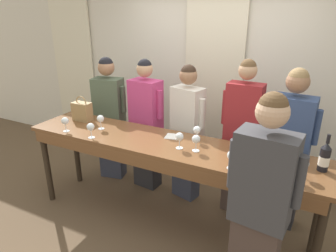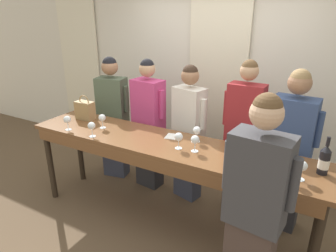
{
  "view_description": "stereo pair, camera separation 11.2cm",
  "coord_description": "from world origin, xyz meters",
  "views": [
    {
      "loc": [
        1.27,
        -2.45,
        2.24
      ],
      "look_at": [
        0.0,
        0.06,
        1.14
      ],
      "focal_mm": 32.0,
      "sensor_mm": 36.0,
      "label": 1
    },
    {
      "loc": [
        1.37,
        -2.4,
        2.24
      ],
      "look_at": [
        0.0,
        0.06,
        1.14
      ],
      "focal_mm": 32.0,
      "sensor_mm": 36.0,
      "label": 2
    }
  ],
  "objects": [
    {
      "name": "wine_glass_center_right",
      "position": [
        1.28,
        -0.11,
        1.11
      ],
      "size": [
        0.08,
        0.08,
        0.16
      ],
      "color": "white",
      "rests_on": "tasting_bar"
    },
    {
      "name": "guest_cream_sweater",
      "position": [
        -0.02,
        0.6,
        0.88
      ],
      "size": [
        0.48,
        0.3,
        1.68
      ],
      "color": "#383D51",
      "rests_on": "ground_plane"
    },
    {
      "name": "guest_striped_shirt",
      "position": [
        0.63,
        0.6,
        0.93
      ],
      "size": [
        0.48,
        0.22,
        1.78
      ],
      "color": "#473833",
      "rests_on": "ground_plane"
    },
    {
      "name": "guest_olive_jacket",
      "position": [
        -1.15,
        0.6,
        0.88
      ],
      "size": [
        0.49,
        0.31,
        1.69
      ],
      "color": "#383D51",
      "rests_on": "ground_plane"
    },
    {
      "name": "curtain_panel_left",
      "position": [
        -2.49,
        1.43,
        1.34
      ],
      "size": [
        0.81,
        0.03,
        2.69
      ],
      "color": "#EFE5C6",
      "rests_on": "ground_plane"
    },
    {
      "name": "handbag",
      "position": [
        -1.18,
        0.12,
        1.11
      ],
      "size": [
        0.23,
        0.13,
        0.3
      ],
      "color": "#997A4C",
      "rests_on": "tasting_bar"
    },
    {
      "name": "wall_back",
      "position": [
        0.0,
        1.49,
        1.4
      ],
      "size": [
        12.0,
        0.06,
        2.8
      ],
      "color": "silver",
      "rests_on": "ground_plane"
    },
    {
      "name": "curtain_panel_center",
      "position": [
        0.0,
        1.43,
        1.34
      ],
      "size": [
        0.81,
        0.03,
        2.69
      ],
      "color": "#EFE5C6",
      "rests_on": "ground_plane"
    },
    {
      "name": "guest_navy_coat",
      "position": [
        1.11,
        0.6,
        0.89
      ],
      "size": [
        0.53,
        0.28,
        1.74
      ],
      "color": "#28282D",
      "rests_on": "ground_plane"
    },
    {
      "name": "ground_plane",
      "position": [
        0.0,
        0.0,
        0.0
      ],
      "size": [
        18.0,
        18.0,
        0.0
      ],
      "primitive_type": "plane",
      "color": "brown"
    },
    {
      "name": "napkin",
      "position": [
        0.01,
        0.16,
        0.99
      ],
      "size": [
        0.18,
        0.18,
        0.0
      ],
      "color": "white",
      "rests_on": "tasting_bar"
    },
    {
      "name": "wine_glass_front_right",
      "position": [
        0.19,
        -0.07,
        1.11
      ],
      "size": [
        0.08,
        0.08,
        0.16
      ],
      "color": "white",
      "rests_on": "tasting_bar"
    },
    {
      "name": "wine_glass_center_mid",
      "position": [
        0.35,
        -0.05,
        1.11
      ],
      "size": [
        0.08,
        0.08,
        0.16
      ],
      "color": "white",
      "rests_on": "tasting_bar"
    },
    {
      "name": "wine_glass_back_left",
      "position": [
        0.28,
        0.16,
        1.11
      ],
      "size": [
        0.08,
        0.08,
        0.16
      ],
      "color": "white",
      "rests_on": "tasting_bar"
    },
    {
      "name": "wine_glass_near_host",
      "position": [
        0.74,
        -0.23,
        1.11
      ],
      "size": [
        0.08,
        0.08,
        0.16
      ],
      "color": "white",
      "rests_on": "tasting_bar"
    },
    {
      "name": "host_pouring",
      "position": [
        1.06,
        -0.61,
        0.93
      ],
      "size": [
        0.51,
        0.27,
        1.78
      ],
      "color": "#473833",
      "rests_on": "ground_plane"
    },
    {
      "name": "wine_bottle",
      "position": [
        1.43,
        0.08,
        1.11
      ],
      "size": [
        0.08,
        0.08,
        0.32
      ],
      "color": "black",
      "rests_on": "tasting_bar"
    },
    {
      "name": "wine_glass_by_bottle",
      "position": [
        1.22,
        -0.19,
        1.11
      ],
      "size": [
        0.08,
        0.08,
        0.16
      ],
      "color": "white",
      "rests_on": "tasting_bar"
    },
    {
      "name": "tasting_bar",
      "position": [
        0.0,
        -0.03,
        0.88
      ],
      "size": [
        3.12,
        0.65,
        0.99
      ],
      "color": "brown",
      "rests_on": "ground_plane"
    },
    {
      "name": "wine_glass_front_mid",
      "position": [
        0.77,
        0.23,
        1.11
      ],
      "size": [
        0.08,
        0.08,
        0.16
      ],
      "color": "white",
      "rests_on": "tasting_bar"
    },
    {
      "name": "wine_glass_back_mid",
      "position": [
        -1.1,
        -0.24,
        1.11
      ],
      "size": [
        0.08,
        0.08,
        0.16
      ],
      "color": "white",
      "rests_on": "tasting_bar"
    },
    {
      "name": "wine_glass_front_left",
      "position": [
        -0.8,
        -0.01,
        1.11
      ],
      "size": [
        0.08,
        0.08,
        0.16
      ],
      "color": "white",
      "rests_on": "tasting_bar"
    },
    {
      "name": "wine_glass_back_right",
      "position": [
        0.9,
        0.24,
        1.11
      ],
      "size": [
        0.08,
        0.08,
        0.16
      ],
      "color": "white",
      "rests_on": "tasting_bar"
    },
    {
      "name": "guest_pink_top",
      "position": [
        -0.58,
        0.6,
        0.87
      ],
      "size": [
        0.49,
        0.28,
        1.7
      ],
      "color": "#28282D",
      "rests_on": "ground_plane"
    },
    {
      "name": "wine_glass_center_left",
      "position": [
        -0.74,
        -0.25,
        1.11
      ],
      "size": [
        0.08,
        0.08,
        0.16
      ],
      "color": "white",
      "rests_on": "tasting_bar"
    }
  ]
}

